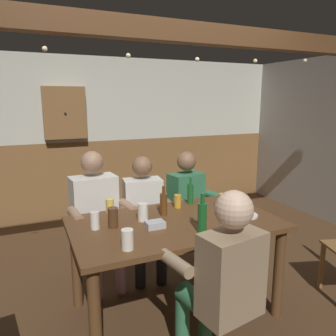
% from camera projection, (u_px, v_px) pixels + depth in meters
% --- Properties ---
extents(ground_plane, '(6.88, 6.88, 0.00)m').
position_uv_depth(ground_plane, '(172.00, 305.00, 2.79)').
color(ground_plane, '#4C331E').
extents(back_wall_upper, '(5.73, 0.12, 1.19)m').
position_uv_depth(back_wall_upper, '(99.00, 99.00, 4.74)').
color(back_wall_upper, beige).
extents(back_wall_wainscot, '(5.73, 0.12, 1.12)m').
position_uv_depth(back_wall_wainscot, '(102.00, 177.00, 4.97)').
color(back_wall_wainscot, brown).
rests_on(back_wall_wainscot, ground_plane).
extents(ceiling_beam, '(5.16, 0.14, 0.16)m').
position_uv_depth(ceiling_beam, '(162.00, 31.00, 2.52)').
color(ceiling_beam, brown).
extents(dining_table, '(1.61, 0.93, 0.78)m').
position_uv_depth(dining_table, '(175.00, 235.00, 2.60)').
color(dining_table, brown).
rests_on(dining_table, ground_plane).
extents(person_0, '(0.58, 0.56, 1.26)m').
position_uv_depth(person_0, '(96.00, 213.00, 3.03)').
color(person_0, silver).
rests_on(person_0, ground_plane).
extents(person_1, '(0.54, 0.56, 1.18)m').
position_uv_depth(person_1, '(144.00, 211.00, 3.22)').
color(person_1, silver).
rests_on(person_1, ground_plane).
extents(person_2, '(0.54, 0.57, 1.19)m').
position_uv_depth(person_2, '(191.00, 204.00, 3.41)').
color(person_2, '#33724C').
rests_on(person_2, ground_plane).
extents(person_3, '(0.55, 0.57, 1.22)m').
position_uv_depth(person_3, '(222.00, 276.00, 1.97)').
color(person_3, '#997F60').
rests_on(person_3, ground_plane).
extents(condiment_caddy, '(0.14, 0.10, 0.05)m').
position_uv_depth(condiment_caddy, '(155.00, 225.00, 2.44)').
color(condiment_caddy, '#B2B7BC').
rests_on(condiment_caddy, dining_table).
extents(plate_0, '(0.21, 0.21, 0.01)m').
position_uv_depth(plate_0, '(244.00, 215.00, 2.69)').
color(plate_0, white).
rests_on(plate_0, dining_table).
extents(bottle_0, '(0.06, 0.06, 0.24)m').
position_uv_depth(bottle_0, '(190.00, 193.00, 3.00)').
color(bottle_0, '#195923').
rests_on(bottle_0, dining_table).
extents(bottle_1, '(0.07, 0.07, 0.29)m').
position_uv_depth(bottle_1, '(202.00, 216.00, 2.34)').
color(bottle_1, '#195923').
rests_on(bottle_1, dining_table).
extents(bottle_2, '(0.06, 0.06, 0.25)m').
position_uv_depth(bottle_2, '(164.00, 203.00, 2.70)').
color(bottle_2, '#593314').
rests_on(bottle_2, dining_table).
extents(pint_glass_0, '(0.07, 0.07, 0.14)m').
position_uv_depth(pint_glass_0, '(223.00, 201.00, 2.86)').
color(pint_glass_0, gold).
rests_on(pint_glass_0, dining_table).
extents(pint_glass_1, '(0.08, 0.08, 0.15)m').
position_uv_depth(pint_glass_1, '(113.00, 218.00, 2.44)').
color(pint_glass_1, '#4C2D19').
rests_on(pint_glass_1, dining_table).
extents(pint_glass_2, '(0.08, 0.08, 0.14)m').
position_uv_depth(pint_glass_2, '(143.00, 212.00, 2.58)').
color(pint_glass_2, white).
rests_on(pint_glass_2, dining_table).
extents(pint_glass_3, '(0.07, 0.07, 0.12)m').
position_uv_depth(pint_glass_3, '(110.00, 206.00, 2.75)').
color(pint_glass_3, '#E5C64C').
rests_on(pint_glass_3, dining_table).
extents(pint_glass_4, '(0.06, 0.06, 0.12)m').
position_uv_depth(pint_glass_4, '(178.00, 201.00, 2.89)').
color(pint_glass_4, gold).
rests_on(pint_glass_4, dining_table).
extents(pint_glass_5, '(0.08, 0.08, 0.13)m').
position_uv_depth(pint_glass_5, '(127.00, 239.00, 2.08)').
color(pint_glass_5, white).
rests_on(pint_glass_5, dining_table).
extents(pint_glass_6, '(0.07, 0.07, 0.13)m').
position_uv_depth(pint_glass_6, '(95.00, 220.00, 2.41)').
color(pint_glass_6, white).
rests_on(pint_glass_6, dining_table).
extents(wall_dart_cabinet, '(0.56, 0.15, 0.70)m').
position_uv_depth(wall_dart_cabinet, '(65.00, 113.00, 4.46)').
color(wall_dart_cabinet, brown).
extents(string_lights, '(4.05, 0.04, 0.12)m').
position_uv_depth(string_lights, '(164.00, 53.00, 2.51)').
color(string_lights, '#F9EAB2').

